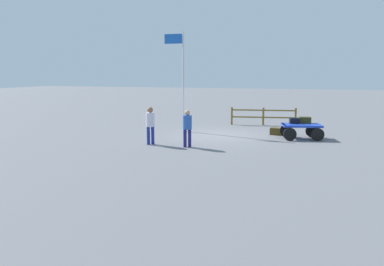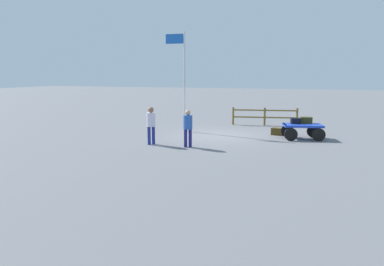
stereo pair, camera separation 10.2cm
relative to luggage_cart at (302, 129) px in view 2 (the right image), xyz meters
name	(u,v)px [view 2 (the right image)]	position (x,y,z in m)	size (l,w,h in m)	color
ground_plane	(219,135)	(3.95, 0.28, -0.48)	(120.00, 120.00, 0.00)	slate
luggage_cart	(302,129)	(0.00, 0.00, 0.00)	(2.08, 1.60, 0.70)	#1F3FBC
suitcase_tan	(306,120)	(-0.16, -0.48, 0.36)	(0.58, 0.46, 0.30)	#373816
suitcase_dark	(295,121)	(0.33, -0.20, 0.35)	(0.51, 0.46, 0.27)	black
suitcase_maroon	(278,132)	(1.19, -0.76, -0.31)	(0.67, 0.45, 0.36)	#453514
worker_lead	(151,122)	(6.17, 3.55, 0.50)	(0.54, 0.54, 1.65)	navy
worker_trailing	(188,125)	(4.47, 3.58, 0.45)	(0.52, 0.52, 1.57)	navy
flagpole	(182,73)	(6.19, -0.44, 2.62)	(1.09, 0.10, 5.21)	silver
wooden_fence	(265,115)	(2.32, -4.15, 0.13)	(3.83, 0.77, 1.06)	brown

